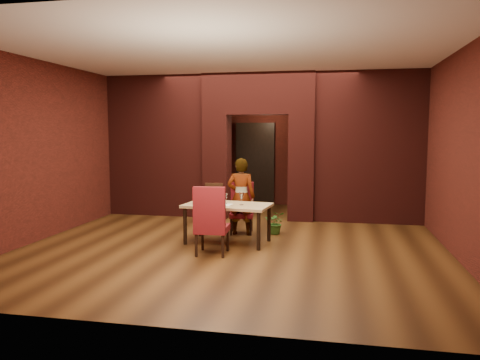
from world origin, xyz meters
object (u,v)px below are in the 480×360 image
object	(u,v)px
wine_glass_a	(222,197)
wine_bucket	(201,197)
chair_far	(242,208)
potted_plant	(276,223)
wine_glass_b	(226,199)
wine_glass_c	(241,199)
dining_table	(228,223)
chair_near	(212,220)
person_seated	(241,196)
water_bottle	(203,196)

from	to	relation	value
wine_glass_a	wine_bucket	size ratio (longest dim) A/B	0.92
chair_far	potted_plant	size ratio (longest dim) A/B	2.20
wine_glass_b	wine_bucket	distance (m)	0.45
wine_glass_c	wine_bucket	size ratio (longest dim) A/B	0.89
dining_table	wine_bucket	size ratio (longest dim) A/B	6.04
wine_glass_b	wine_glass_c	world-z (taller)	wine_glass_c
chair_near	person_seated	size ratio (longest dim) A/B	0.76
wine_glass_b	water_bottle	bearing A→B (deg)	176.16
wine_glass_b	chair_near	bearing A→B (deg)	-92.94
wine_glass_c	potted_plant	distance (m)	1.17
water_bottle	chair_far	bearing A→B (deg)	55.64
wine_glass_a	water_bottle	bearing A→B (deg)	-179.67
chair_far	water_bottle	bearing A→B (deg)	-131.54
wine_glass_c	wine_bucket	distance (m)	0.74
chair_far	water_bottle	size ratio (longest dim) A/B	3.60
wine_bucket	water_bottle	size ratio (longest dim) A/B	0.90
dining_table	chair_far	xyz separation A→B (m)	(0.09, 0.80, 0.14)
chair_far	wine_glass_b	world-z (taller)	chair_far
potted_plant	wine_bucket	bearing A→B (deg)	-144.47
person_seated	dining_table	bearing A→B (deg)	80.89
person_seated	wine_bucket	xyz separation A→B (m)	(-0.58, -0.71, 0.08)
dining_table	wine_glass_b	world-z (taller)	wine_glass_b
person_seated	water_bottle	xyz separation A→B (m)	(-0.54, -0.68, 0.09)
chair_far	person_seated	bearing A→B (deg)	-91.02
potted_plant	chair_far	bearing A→B (deg)	-174.41
potted_plant	wine_glass_c	bearing A→B (deg)	-118.15
potted_plant	chair_near	bearing A→B (deg)	-116.27
dining_table	person_seated	xyz separation A→B (m)	(0.10, 0.70, 0.38)
dining_table	wine_bucket	world-z (taller)	wine_bucket
potted_plant	water_bottle	bearing A→B (deg)	-144.51
wine_glass_a	potted_plant	xyz separation A→B (m)	(0.84, 0.84, -0.57)
water_bottle	chair_near	bearing A→B (deg)	-65.29
person_seated	wine_glass_c	bearing A→B (deg)	100.82
chair_near	potted_plant	xyz separation A→B (m)	(0.81, 1.64, -0.33)
wine_glass_a	wine_bucket	distance (m)	0.38
chair_far	person_seated	size ratio (longest dim) A/B	0.67
chair_near	water_bottle	size ratio (longest dim) A/B	4.10
potted_plant	person_seated	bearing A→B (deg)	-165.64
chair_far	water_bottle	distance (m)	1.00
wine_glass_c	potted_plant	world-z (taller)	wine_glass_c
dining_table	wine_glass_a	bearing A→B (deg)	174.03
wine_glass_a	chair_near	bearing A→B (deg)	-87.61
wine_glass_b	wine_glass_c	distance (m)	0.29
chair_near	wine_bucket	distance (m)	0.91
chair_far	chair_near	distance (m)	1.59
wine_bucket	potted_plant	distance (m)	1.61
dining_table	potted_plant	size ratio (longest dim) A/B	3.32
wine_glass_c	wine_bucket	bearing A→B (deg)	177.51
person_seated	potted_plant	xyz separation A→B (m)	(0.64, 0.16, -0.50)
wine_glass_a	wine_glass_b	distance (m)	0.08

